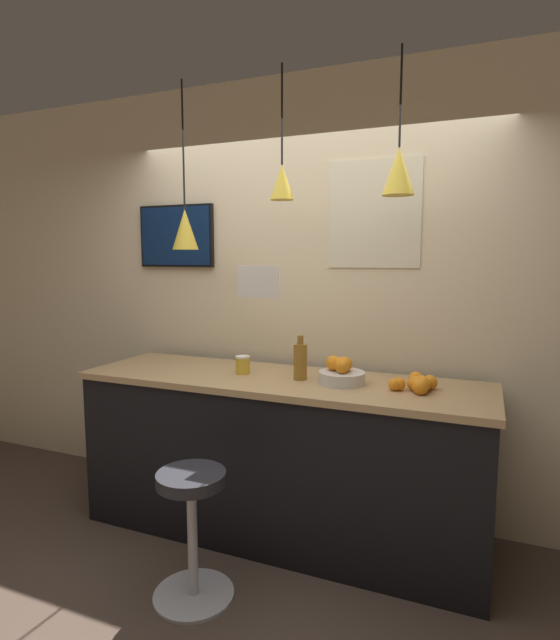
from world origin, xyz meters
TOP-DOWN VIEW (x-y plane):
  - ground_plane at (0.00, 0.00)m, footprint 14.00×14.00m
  - back_wall at (0.00, 1.25)m, footprint 8.00×0.06m
  - service_counter at (0.00, 0.78)m, footprint 2.47×0.73m
  - bar_stool at (-0.18, 0.06)m, footprint 0.41×0.41m
  - fruit_bowl at (0.38, 0.78)m, footprint 0.27×0.27m
  - orange_pile at (0.80, 0.78)m, footprint 0.25×0.25m
  - juice_bottle at (0.13, 0.78)m, footprint 0.08×0.08m
  - spread_jar at (-0.25, 0.78)m, footprint 0.09×0.09m
  - pendant_lamp_left at (-0.67, 0.81)m, footprint 0.17×0.17m
  - pendant_lamp_middle at (0.00, 0.81)m, footprint 0.14×0.14m
  - pendant_lamp_right at (0.67, 0.81)m, footprint 0.17×0.17m
  - mounted_tv at (-1.00, 1.20)m, footprint 0.61×0.04m
  - hanging_menu_board at (-0.01, 0.50)m, footprint 0.24×0.01m
  - wall_poster at (0.45, 1.22)m, footprint 0.58×0.01m

SIDE VIEW (x-z plane):
  - ground_plane at x=0.00m, z-range 0.00..0.00m
  - bar_stool at x=-0.18m, z-range 0.10..0.76m
  - service_counter at x=0.00m, z-range 0.00..0.99m
  - orange_pile at x=0.80m, z-range 0.99..1.07m
  - spread_jar at x=-0.25m, z-range 0.99..1.10m
  - fruit_bowl at x=0.38m, z-range 0.98..1.13m
  - juice_bottle at x=0.13m, z-range 0.97..1.24m
  - back_wall at x=0.00m, z-range 0.00..2.90m
  - hanging_menu_board at x=-0.01m, z-range 1.50..1.67m
  - mounted_tv at x=-1.00m, z-range 1.64..2.09m
  - pendant_lamp_left at x=-0.67m, z-range 1.37..2.42m
  - wall_poster at x=0.45m, z-range 1.64..2.32m
  - pendant_lamp_middle at x=0.00m, z-range 1.77..2.53m
  - pendant_lamp_right at x=0.67m, z-range 1.78..2.55m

